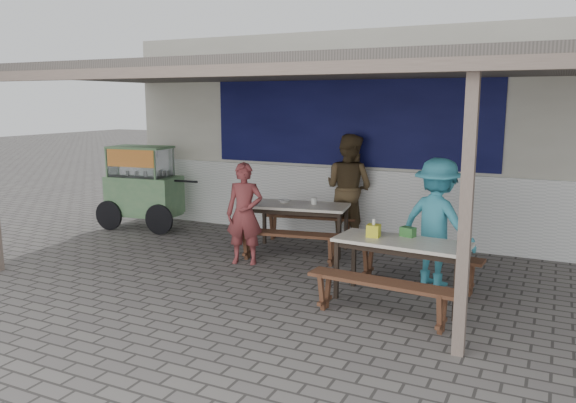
% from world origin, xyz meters
% --- Properties ---
extents(ground, '(60.00, 60.00, 0.00)m').
position_xyz_m(ground, '(0.00, 0.00, 0.00)').
color(ground, '#605B57').
rests_on(ground, ground).
extents(back_wall, '(9.00, 1.28, 3.50)m').
position_xyz_m(back_wall, '(-0.00, 3.58, 1.72)').
color(back_wall, beige).
rests_on(back_wall, ground).
extents(warung_roof, '(9.00, 4.21, 2.81)m').
position_xyz_m(warung_roof, '(0.02, 0.90, 2.71)').
color(warung_roof, '#534D47').
rests_on(warung_roof, ground).
extents(table_left, '(1.59, 0.96, 0.75)m').
position_xyz_m(table_left, '(-0.52, 1.78, 0.67)').
color(table_left, white).
rests_on(table_left, ground).
extents(bench_left_street, '(1.61, 0.54, 0.45)m').
position_xyz_m(bench_left_street, '(-0.41, 1.15, 0.34)').
color(bench_left_street, brown).
rests_on(bench_left_street, ground).
extents(bench_left_wall, '(1.61, 0.54, 0.45)m').
position_xyz_m(bench_left_wall, '(-0.63, 2.42, 0.34)').
color(bench_left_wall, brown).
rests_on(bench_left_wall, ground).
extents(table_right, '(1.57, 0.75, 0.75)m').
position_xyz_m(table_right, '(1.49, 0.23, 0.67)').
color(table_right, white).
rests_on(table_right, ground).
extents(bench_right_street, '(1.65, 0.40, 0.45)m').
position_xyz_m(bench_right_street, '(1.45, -0.42, 0.34)').
color(bench_right_street, brown).
rests_on(bench_right_street, ground).
extents(bench_right_wall, '(1.65, 0.40, 0.45)m').
position_xyz_m(bench_right_wall, '(1.54, 0.88, 0.34)').
color(bench_right_wall, brown).
rests_on(bench_right_wall, ground).
extents(vendor_cart, '(1.88, 0.88, 1.53)m').
position_xyz_m(vendor_cart, '(-3.81, 2.01, 0.83)').
color(vendor_cart, '#6D9362').
rests_on(vendor_cart, ground).
extents(patron_street_side, '(0.62, 0.49, 1.48)m').
position_xyz_m(patron_street_side, '(-0.96, 0.83, 0.74)').
color(patron_street_side, brown).
rests_on(patron_street_side, ground).
extents(patron_wall_side, '(1.03, 0.89, 1.81)m').
position_xyz_m(patron_wall_side, '(-0.05, 2.72, 0.91)').
color(patron_wall_side, brown).
rests_on(patron_wall_side, ground).
extents(patron_right_table, '(1.21, 0.96, 1.64)m').
position_xyz_m(patron_right_table, '(1.73, 1.06, 0.82)').
color(patron_right_table, teal).
rests_on(patron_right_table, ground).
extents(tissue_box, '(0.16, 0.16, 0.15)m').
position_xyz_m(tissue_box, '(1.15, 0.25, 0.82)').
color(tissue_box, gold).
rests_on(tissue_box, table_right).
extents(donation_box, '(0.20, 0.16, 0.11)m').
position_xyz_m(donation_box, '(1.51, 0.45, 0.81)').
color(donation_box, '#326F31').
rests_on(donation_box, table_right).
extents(condiment_jar, '(0.09, 0.09, 0.10)m').
position_xyz_m(condiment_jar, '(-0.33, 1.90, 0.80)').
color(condiment_jar, silver).
rests_on(condiment_jar, table_left).
extents(condiment_bowl, '(0.22, 0.22, 0.05)m').
position_xyz_m(condiment_bowl, '(-0.81, 1.84, 0.77)').
color(condiment_bowl, white).
rests_on(condiment_bowl, table_left).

